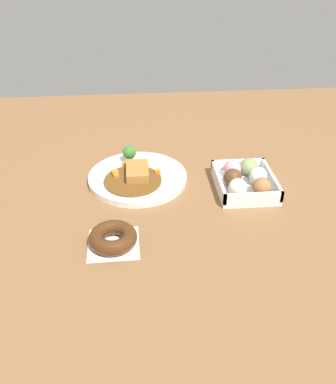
% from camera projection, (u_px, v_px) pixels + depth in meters
% --- Properties ---
extents(ground_plane, '(1.60, 1.60, 0.00)m').
position_uv_depth(ground_plane, '(181.00, 197.00, 1.08)').
color(ground_plane, brown).
extents(curry_plate, '(0.28, 0.28, 0.07)m').
position_uv_depth(curry_plate, '(137.00, 176.00, 1.14)').
color(curry_plate, white).
rests_on(curry_plate, ground_plane).
extents(donut_box, '(0.18, 0.15, 0.06)m').
position_uv_depth(donut_box, '(245.00, 180.00, 1.10)').
color(donut_box, white).
rests_on(donut_box, ground_plane).
extents(chocolate_ring_donut, '(0.12, 0.12, 0.04)m').
position_uv_depth(chocolate_ring_donut, '(113.00, 238.00, 0.91)').
color(chocolate_ring_donut, white).
rests_on(chocolate_ring_donut, ground_plane).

